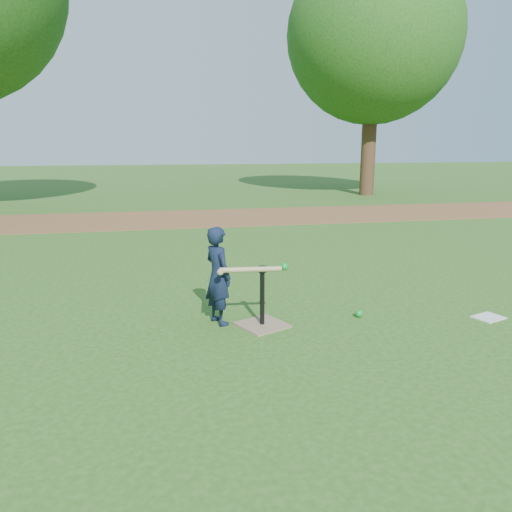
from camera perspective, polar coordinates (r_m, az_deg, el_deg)
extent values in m
plane|color=#285116|center=(5.03, 0.30, -7.96)|extent=(80.00, 80.00, 0.00)
cube|color=brown|center=(12.27, -7.10, 4.32)|extent=(24.00, 3.00, 0.01)
imported|color=black|center=(4.97, -4.36, -2.26)|extent=(0.36, 0.43, 0.99)
sphere|color=#0D9029|center=(5.36, 11.69, -6.47)|extent=(0.08, 0.08, 0.08)
cube|color=silver|center=(5.78, 25.03, -6.38)|extent=(0.36, 0.32, 0.01)
cube|color=#856F54|center=(5.02, 0.71, -7.87)|extent=(0.57, 0.57, 0.02)
cylinder|color=black|center=(4.93, 0.72, -4.73)|extent=(0.05, 0.05, 0.55)
cylinder|color=black|center=(4.85, 0.73, -1.51)|extent=(0.08, 0.08, 0.06)
cylinder|color=tan|center=(4.80, -0.62, -1.55)|extent=(0.60, 0.11, 0.05)
sphere|color=tan|center=(4.72, -4.10, -1.85)|extent=(0.06, 0.06, 0.06)
sphere|color=#0D9029|center=(4.86, 3.27, -1.22)|extent=(0.08, 0.08, 0.08)
cylinder|color=#382316|center=(18.22, 12.74, 12.20)|extent=(0.50, 0.50, 3.42)
sphere|color=#285B19|center=(18.55, 13.32, 23.36)|extent=(5.80, 5.80, 5.80)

